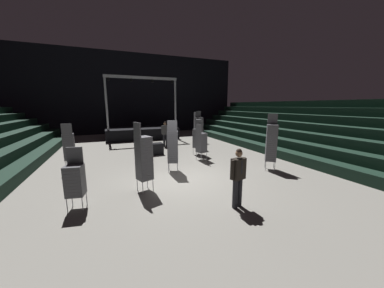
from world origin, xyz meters
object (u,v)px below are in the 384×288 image
object	(u,v)px
equipment_road_case	(155,149)
crew_worker_near_stage	(165,133)
stage_riser	(142,132)
chair_stack_mid_right	(144,157)
chair_stack_rear_left	(201,142)
chair_stack_aisle_left	(198,138)
chair_stack_mid_left	(173,146)
chair_stack_rear_centre	(75,179)
chair_stack_front_left	(271,142)
chair_stack_rear_right	(198,130)
chair_stack_mid_centre	(69,146)
man_with_tie	(238,175)
chair_stack_front_right	(200,127)

from	to	relation	value
equipment_road_case	crew_worker_near_stage	bearing A→B (deg)	60.06
stage_riser	chair_stack_mid_right	bearing A→B (deg)	-98.02
chair_stack_rear_left	chair_stack_aisle_left	size ratio (longest dim) A/B	0.96
chair_stack_mid_left	chair_stack_rear_centre	distance (m)	4.08
stage_riser	chair_stack_mid_right	world-z (taller)	stage_riser
stage_riser	chair_stack_rear_left	bearing A→B (deg)	-78.05
chair_stack_front_left	chair_stack_mid_left	xyz separation A→B (m)	(-4.09, 1.38, -0.13)
chair_stack_rear_right	equipment_road_case	distance (m)	3.20
chair_stack_front_left	chair_stack_rear_right	distance (m)	5.61
stage_riser	equipment_road_case	size ratio (longest dim) A/B	6.53
chair_stack_front_left	chair_stack_rear_centre	distance (m)	7.57
chair_stack_rear_right	equipment_road_case	world-z (taller)	chair_stack_rear_right
chair_stack_front_left	chair_stack_mid_right	size ratio (longest dim) A/B	1.07
chair_stack_mid_centre	chair_stack_aisle_left	world-z (taller)	chair_stack_mid_centre
stage_riser	chair_stack_rear_left	world-z (taller)	stage_riser
crew_worker_near_stage	man_with_tie	bearing A→B (deg)	118.02
chair_stack_mid_left	crew_worker_near_stage	distance (m)	5.55
chair_stack_front_right	crew_worker_near_stage	world-z (taller)	chair_stack_front_right
chair_stack_mid_right	chair_stack_aisle_left	size ratio (longest dim) A/B	1.17
stage_riser	crew_worker_near_stage	bearing A→B (deg)	-77.84
chair_stack_mid_right	chair_stack_rear_centre	distance (m)	2.04
man_with_tie	chair_stack_aisle_left	distance (m)	6.41
chair_stack_front_right	crew_worker_near_stage	bearing A→B (deg)	12.67
chair_stack_front_left	chair_stack_aisle_left	distance (m)	4.26
chair_stack_front_right	equipment_road_case	xyz separation A→B (m)	(-4.13, -2.87, -0.87)
chair_stack_front_right	equipment_road_case	distance (m)	5.10
chair_stack_rear_right	chair_stack_mid_left	bearing A→B (deg)	-24.85
stage_riser	chair_stack_front_left	bearing A→B (deg)	-70.63
chair_stack_front_left	chair_stack_front_right	world-z (taller)	chair_stack_front_left
chair_stack_rear_right	equipment_road_case	size ratio (longest dim) A/B	2.66
man_with_tie	chair_stack_mid_left	world-z (taller)	chair_stack_mid_left
man_with_tie	crew_worker_near_stage	world-z (taller)	crew_worker_near_stage
chair_stack_rear_right	equipment_road_case	xyz separation A→B (m)	(-3.01, -0.67, -0.87)
chair_stack_rear_left	crew_worker_near_stage	bearing A→B (deg)	176.19
chair_stack_mid_left	equipment_road_case	xyz separation A→B (m)	(-0.06, 3.44, -0.79)
man_with_tie	chair_stack_rear_centre	size ratio (longest dim) A/B	0.98
chair_stack_mid_centre	chair_stack_rear_left	distance (m)	6.20
chair_stack_mid_centre	crew_worker_near_stage	size ratio (longest dim) A/B	1.18
chair_stack_front_left	chair_stack_mid_centre	distance (m)	9.01
stage_riser	chair_stack_rear_centre	distance (m)	12.57
chair_stack_mid_right	equipment_road_case	xyz separation A→B (m)	(1.42, 5.10, -0.83)
chair_stack_front_left	chair_stack_mid_centre	size ratio (longest dim) A/B	1.21
chair_stack_mid_left	chair_stack_rear_left	distance (m)	2.36
chair_stack_aisle_left	chair_stack_mid_left	bearing A→B (deg)	-164.36
chair_stack_mid_right	chair_stack_front_right	bearing A→B (deg)	125.37
man_with_tie	stage_riser	bearing A→B (deg)	-103.52
chair_stack_rear_left	chair_stack_aisle_left	xyz separation A→B (m)	(0.30, 1.13, 0.04)
chair_stack_mid_centre	equipment_road_case	bearing A→B (deg)	14.52
chair_stack_rear_left	crew_worker_near_stage	xyz separation A→B (m)	(-0.86, 4.12, 0.04)
chair_stack_mid_right	chair_stack_rear_left	world-z (taller)	chair_stack_mid_right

